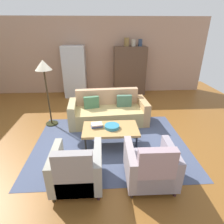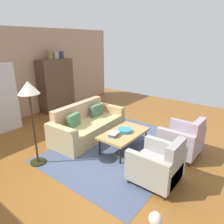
{
  "view_description": "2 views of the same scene",
  "coord_description": "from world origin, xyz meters",
  "px_view_note": "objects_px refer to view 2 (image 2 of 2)",
  "views": [
    {
      "loc": [
        0.15,
        -3.54,
        2.41
      ],
      "look_at": [
        0.38,
        0.29,
        0.65
      ],
      "focal_mm": 29.46,
      "sensor_mm": 36.0,
      "label": 1
    },
    {
      "loc": [
        -3.25,
        -2.5,
        2.44
      ],
      "look_at": [
        0.59,
        0.48,
        0.73
      ],
      "focal_mm": 33.4,
      "sensor_mm": 36.0,
      "label": 2
    }
  ],
  "objects_px": {
    "couch": "(87,126)",
    "vase_tall": "(50,55)",
    "coffee_table": "(124,134)",
    "armchair_left": "(159,166)",
    "fruit_bowl": "(125,130)",
    "book_stack": "(114,134)",
    "vase_round": "(56,55)",
    "armchair_right": "(184,141)",
    "vase_small": "(62,55)",
    "cabinet": "(56,85)",
    "floor_lamp": "(29,96)"
  },
  "relations": [
    {
      "from": "couch",
      "to": "vase_tall",
      "type": "xyz_separation_m",
      "value": [
        0.78,
        2.37,
        1.66
      ]
    },
    {
      "from": "coffee_table",
      "to": "armchair_left",
      "type": "relative_size",
      "value": 1.36
    },
    {
      "from": "fruit_bowl",
      "to": "book_stack",
      "type": "height_order",
      "value": "book_stack"
    },
    {
      "from": "armchair_left",
      "to": "fruit_bowl",
      "type": "bearing_deg",
      "value": 61.54
    },
    {
      "from": "vase_tall",
      "to": "vase_round",
      "type": "bearing_deg",
      "value": 0.0
    },
    {
      "from": "armchair_right",
      "to": "vase_small",
      "type": "distance_m",
      "value": 5.03
    },
    {
      "from": "armchair_left",
      "to": "cabinet",
      "type": "height_order",
      "value": "cabinet"
    },
    {
      "from": "armchair_left",
      "to": "fruit_bowl",
      "type": "relative_size",
      "value": 2.77
    },
    {
      "from": "book_stack",
      "to": "floor_lamp",
      "type": "bearing_deg",
      "value": 141.07
    },
    {
      "from": "vase_tall",
      "to": "floor_lamp",
      "type": "height_order",
      "value": "vase_tall"
    },
    {
      "from": "floor_lamp",
      "to": "armchair_left",
      "type": "bearing_deg",
      "value": -66.96
    },
    {
      "from": "couch",
      "to": "vase_tall",
      "type": "height_order",
      "value": "vase_tall"
    },
    {
      "from": "coffee_table",
      "to": "fruit_bowl",
      "type": "distance_m",
      "value": 0.08
    },
    {
      "from": "vase_round",
      "to": "couch",
      "type": "bearing_deg",
      "value": -113.46
    },
    {
      "from": "couch",
      "to": "coffee_table",
      "type": "height_order",
      "value": "couch"
    },
    {
      "from": "vase_round",
      "to": "vase_small",
      "type": "xyz_separation_m",
      "value": [
        0.25,
        0.0,
        0.01
      ]
    },
    {
      "from": "couch",
      "to": "vase_small",
      "type": "xyz_separation_m",
      "value": [
        1.28,
        2.37,
        1.64
      ]
    },
    {
      "from": "couch",
      "to": "coffee_table",
      "type": "bearing_deg",
      "value": 86.7
    },
    {
      "from": "coffee_table",
      "to": "book_stack",
      "type": "height_order",
      "value": "book_stack"
    },
    {
      "from": "armchair_right",
      "to": "vase_round",
      "type": "bearing_deg",
      "value": 85.8
    },
    {
      "from": "fruit_bowl",
      "to": "cabinet",
      "type": "distance_m",
      "value": 3.7
    },
    {
      "from": "armchair_left",
      "to": "couch",
      "type": "bearing_deg",
      "value": 75.84
    },
    {
      "from": "armchair_left",
      "to": "armchair_right",
      "type": "relative_size",
      "value": 1.0
    },
    {
      "from": "coffee_table",
      "to": "vase_round",
      "type": "distance_m",
      "value": 4.0
    },
    {
      "from": "vase_round",
      "to": "fruit_bowl",
      "type": "bearing_deg",
      "value": -105.56
    },
    {
      "from": "couch",
      "to": "floor_lamp",
      "type": "distance_m",
      "value": 1.94
    },
    {
      "from": "vase_tall",
      "to": "vase_small",
      "type": "relative_size",
      "value": 1.21
    },
    {
      "from": "vase_round",
      "to": "cabinet",
      "type": "bearing_deg",
      "value": 177.29
    },
    {
      "from": "vase_tall",
      "to": "floor_lamp",
      "type": "bearing_deg",
      "value": -133.39
    },
    {
      "from": "book_stack",
      "to": "vase_small",
      "type": "distance_m",
      "value": 4.09
    },
    {
      "from": "armchair_right",
      "to": "vase_small",
      "type": "xyz_separation_m",
      "value": [
        0.67,
        4.72,
        1.58
      ]
    },
    {
      "from": "cabinet",
      "to": "fruit_bowl",
      "type": "bearing_deg",
      "value": -104.04
    },
    {
      "from": "armchair_right",
      "to": "coffee_table",
      "type": "bearing_deg",
      "value": 118.11
    },
    {
      "from": "couch",
      "to": "armchair_right",
      "type": "height_order",
      "value": "armchair_right"
    },
    {
      "from": "armchair_right",
      "to": "vase_tall",
      "type": "distance_m",
      "value": 4.99
    },
    {
      "from": "coffee_table",
      "to": "fruit_bowl",
      "type": "height_order",
      "value": "fruit_bowl"
    },
    {
      "from": "coffee_table",
      "to": "fruit_bowl",
      "type": "relative_size",
      "value": 3.78
    },
    {
      "from": "coffee_table",
      "to": "floor_lamp",
      "type": "relative_size",
      "value": 0.7
    },
    {
      "from": "book_stack",
      "to": "floor_lamp",
      "type": "distance_m",
      "value": 1.89
    },
    {
      "from": "cabinet",
      "to": "vase_tall",
      "type": "xyz_separation_m",
      "value": [
        -0.15,
        -0.0,
        1.05
      ]
    },
    {
      "from": "cabinet",
      "to": "vase_small",
      "type": "distance_m",
      "value": 1.08
    },
    {
      "from": "fruit_bowl",
      "to": "vase_round",
      "type": "bearing_deg",
      "value": 74.44
    },
    {
      "from": "coffee_table",
      "to": "armchair_right",
      "type": "relative_size",
      "value": 1.36
    },
    {
      "from": "coffee_table",
      "to": "armchair_left",
      "type": "bearing_deg",
      "value": -117.22
    },
    {
      "from": "couch",
      "to": "coffee_table",
      "type": "distance_m",
      "value": 1.19
    },
    {
      "from": "armchair_left",
      "to": "vase_small",
      "type": "bearing_deg",
      "value": 68.39
    },
    {
      "from": "cabinet",
      "to": "vase_tall",
      "type": "relative_size",
      "value": 6.01
    },
    {
      "from": "vase_tall",
      "to": "floor_lamp",
      "type": "relative_size",
      "value": 0.17
    },
    {
      "from": "vase_tall",
      "to": "couch",
      "type": "bearing_deg",
      "value": -108.19
    },
    {
      "from": "armchair_left",
      "to": "cabinet",
      "type": "relative_size",
      "value": 0.49
    }
  ]
}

